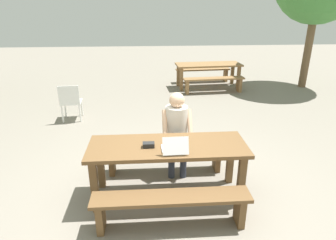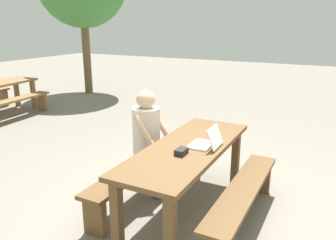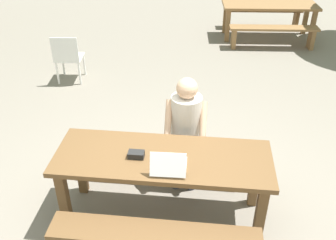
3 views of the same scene
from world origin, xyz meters
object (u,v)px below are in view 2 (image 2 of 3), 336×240
at_px(small_pouch, 181,152).
at_px(laptop, 207,142).
at_px(picnic_table_front, 187,156).
at_px(person_seated, 148,134).

bearing_deg(small_pouch, laptop, -24.02).
xyz_separation_m(picnic_table_front, laptop, (0.08, -0.19, 0.17)).
xyz_separation_m(laptop, small_pouch, (-0.32, 0.14, -0.03)).
relative_size(picnic_table_front, small_pouch, 13.67).
distance_m(small_pouch, person_seated, 0.77).
bearing_deg(laptop, picnic_table_front, -69.35).
height_order(picnic_table_front, person_seated, person_seated).
bearing_deg(laptop, person_seated, -99.13).
bearing_deg(small_pouch, person_seated, 56.22).
bearing_deg(picnic_table_front, small_pouch, -170.44).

